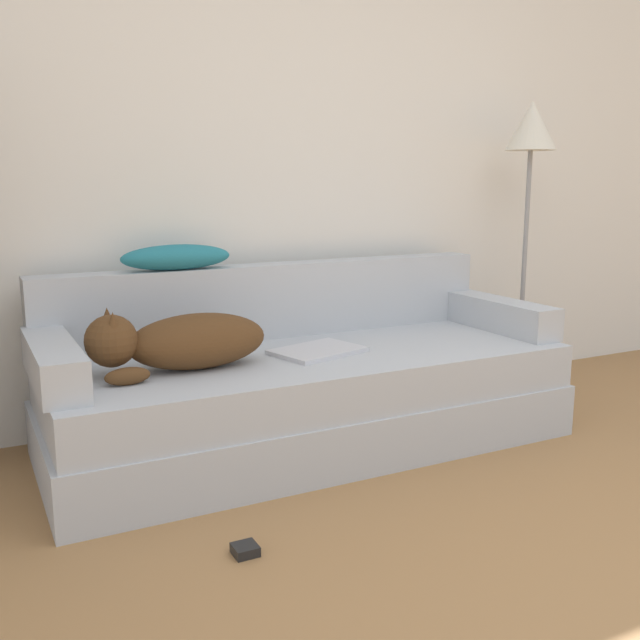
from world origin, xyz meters
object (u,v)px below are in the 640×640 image
Objects in this scene: floor_lamp at (531,149)px; throw_pillow at (176,257)px; laptop at (318,351)px; couch at (310,399)px; power_adapter at (245,550)px; dog at (179,341)px.

throw_pillow is at bearing 176.61° from floor_lamp.
laptop is at bearing -38.80° from throw_pillow.
couch reaches higher than power_adapter.
couch is 1.44× the size of floor_lamp.
dog is (-0.56, -0.04, 0.31)m from couch.
throw_pillow is 1.32m from power_adapter.
floor_lamp is at bearing -3.39° from throw_pillow.
dog is at bearing -171.71° from floor_lamp.
dog is 1.65× the size of laptop.
floor_lamp reaches higher than dog.
couch is at bearing -37.54° from throw_pillow.
dog is at bearing 165.74° from laptop.
throw_pillow is at bearing 83.18° from power_adapter.
floor_lamp is at bearing -4.03° from laptop.
throw_pillow reaches higher than power_adapter.
dog is 0.59m from laptop.
floor_lamp is (1.36, 0.24, 1.05)m from couch.
power_adapter is (-1.93, -0.96, -1.23)m from floor_lamp.
power_adapter is at bearing -153.54° from floor_lamp.
couch is 5.25× the size of laptop.
dog reaches higher than laptop.
laptop is at bearing -57.13° from couch.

